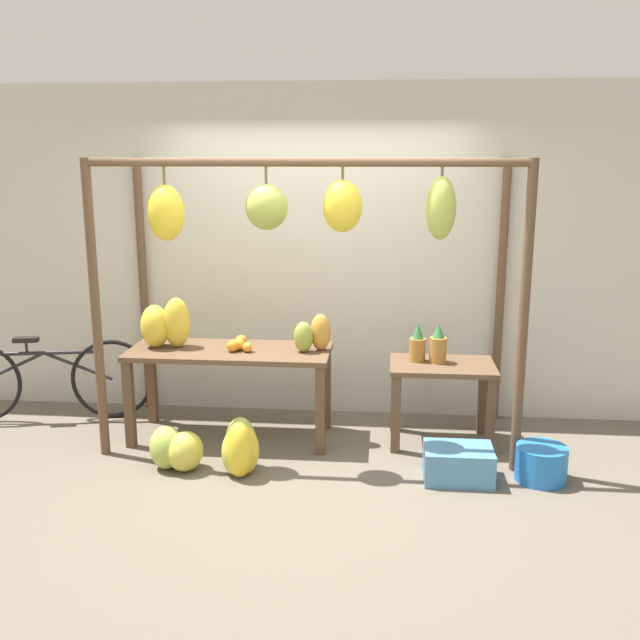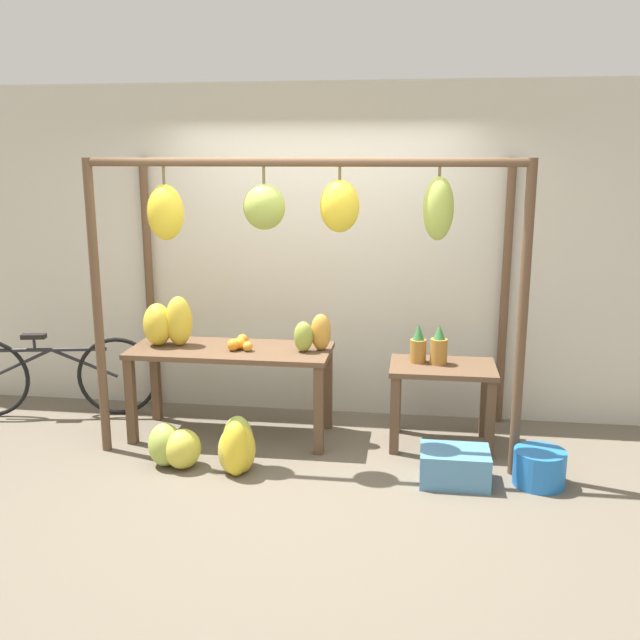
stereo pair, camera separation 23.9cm
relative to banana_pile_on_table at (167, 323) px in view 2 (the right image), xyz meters
name	(u,v)px [view 2 (the right image)]	position (x,y,z in m)	size (l,w,h in m)	color
ground_plane	(295,478)	(1.15, -0.73, -0.91)	(20.00, 20.00, 0.00)	#665B4C
shop_wall_back	(323,253)	(1.15, 0.69, 0.49)	(8.00, 0.08, 2.80)	beige
stall_awning	(297,236)	(1.10, -0.27, 0.74)	(3.12, 1.20, 2.20)	brown
display_table_main	(231,362)	(0.52, -0.01, -0.30)	(1.58, 0.64, 0.73)	brown
display_table_side	(442,384)	(2.17, 0.03, -0.42)	(0.80, 0.55, 0.65)	brown
banana_pile_on_table	(167,323)	(0.00, 0.00, 0.00)	(0.46, 0.33, 0.40)	gold
orange_pile	(239,343)	(0.59, -0.02, -0.14)	(0.20, 0.25, 0.10)	orange
pineapple_cluster	(429,347)	(2.06, 0.07, -0.14)	(0.29, 0.15, 0.31)	#A3702D
banana_pile_ground_left	(174,447)	(0.24, -0.65, -0.76)	(0.48, 0.38, 0.32)	gold
banana_pile_ground_right	(237,447)	(0.72, -0.68, -0.73)	(0.32, 0.43, 0.41)	gold
fruit_crate_white	(455,466)	(2.25, -0.64, -0.80)	(0.47, 0.34, 0.24)	#4C84B2
blue_bucket	(539,468)	(2.83, -0.59, -0.79)	(0.35, 0.35, 0.25)	blue
parked_bicycle	(53,376)	(-1.13, 0.21, -0.55)	(1.76, 0.37, 0.73)	black
papaya_pile	(313,334)	(1.18, 0.00, -0.05)	(0.29, 0.20, 0.29)	gold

